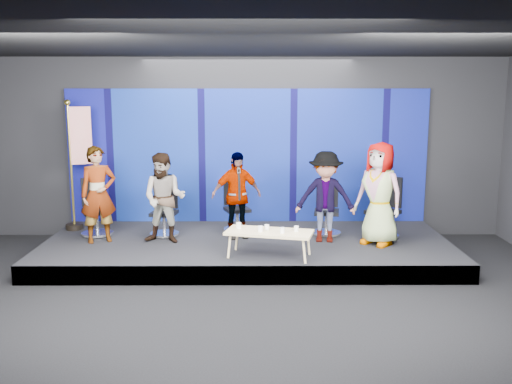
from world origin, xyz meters
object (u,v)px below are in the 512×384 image
at_px(chair_b, 165,218).
at_px(flag_stand, 78,162).
at_px(panelist_a, 98,195).
at_px(panelist_b, 164,198).
at_px(panelist_e, 379,194).
at_px(coffee_table, 269,233).
at_px(mug_e, 296,229).
at_px(chair_a, 96,217).
at_px(panelist_c, 236,195).
at_px(mug_c, 267,227).
at_px(mug_d, 282,230).
at_px(chair_e, 384,218).
at_px(mug_b, 260,229).
at_px(panelist_d, 325,197).
at_px(chair_d, 327,217).
at_px(chair_c, 237,214).
at_px(mug_a, 239,226).

distance_m(chair_b, flag_stand, 1.97).
bearing_deg(panelist_a, panelist_b, -26.93).
height_order(chair_b, panelist_e, panelist_e).
height_order(coffee_table, mug_e, mug_e).
bearing_deg(chair_a, panelist_c, -28.75).
distance_m(chair_b, mug_c, 2.21).
relative_size(panelist_b, mug_d, 17.33).
xyz_separation_m(chair_b, flag_stand, (-1.65, 0.46, 0.96)).
height_order(panelist_a, panelist_b, panelist_a).
height_order(panelist_b, mug_d, panelist_b).
distance_m(panelist_a, chair_e, 4.99).
relative_size(panelist_b, coffee_table, 1.07).
height_order(panelist_b, mug_e, panelist_b).
height_order(mug_c, flag_stand, flag_stand).
xyz_separation_m(panelist_b, mug_d, (1.96, -0.99, -0.31)).
bearing_deg(panelist_c, mug_b, -89.84).
relative_size(chair_a, panelist_d, 0.65).
xyz_separation_m(chair_b, chair_d, (2.91, 0.06, 0.00)).
relative_size(chair_e, panelist_e, 0.62).
relative_size(panelist_d, mug_b, 17.14).
distance_m(panelist_a, mug_d, 3.28).
bearing_deg(chair_b, chair_d, 9.83).
height_order(chair_b, coffee_table, chair_b).
distance_m(coffee_table, mug_b, 0.17).
bearing_deg(panelist_b, panelist_d, 9.88).
distance_m(panelist_c, panelist_d, 1.55).
distance_m(chair_c, mug_d, 1.96).
distance_m(mug_a, flag_stand, 3.52).
bearing_deg(flag_stand, chair_c, -22.52).
distance_m(chair_b, chair_d, 2.92).
distance_m(chair_a, chair_b, 1.24).
bearing_deg(chair_d, mug_d, -111.31).
relative_size(panelist_c, mug_c, 17.89).
distance_m(panelist_a, panelist_c, 2.36).
bearing_deg(panelist_e, chair_b, -146.80).
xyz_separation_m(panelist_e, mug_d, (-1.67, -0.87, -0.41)).
relative_size(mug_a, mug_e, 1.11).
distance_m(chair_a, panelist_a, 0.70).
xyz_separation_m(chair_b, panelist_b, (0.08, -0.49, 0.46)).
relative_size(chair_c, chair_e, 0.88).
height_order(coffee_table, mug_a, mug_a).
bearing_deg(mug_a, mug_d, -24.17).
bearing_deg(panelist_d, mug_e, -112.74).
distance_m(panelist_b, mug_d, 2.22).
bearing_deg(chair_a, chair_d, -23.86).
bearing_deg(panelist_c, flag_stand, 149.50).
xyz_separation_m(mug_d, flag_stand, (-3.69, 1.94, 0.82)).
bearing_deg(mug_a, chair_b, 139.11).
height_order(coffee_table, mug_d, mug_d).
relative_size(chair_e, mug_e, 12.55).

